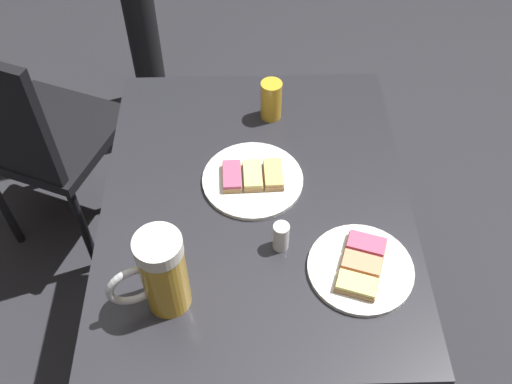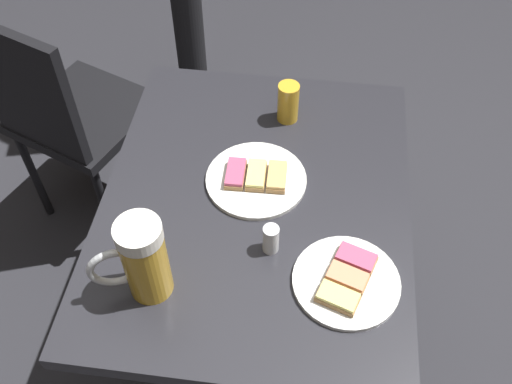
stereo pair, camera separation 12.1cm
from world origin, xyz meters
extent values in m
plane|color=#28282D|center=(0.00, 0.00, 0.00)|extent=(6.00, 6.00, 0.00)
cylinder|color=black|center=(0.00, 0.00, 0.01)|extent=(0.44, 0.44, 0.01)
cylinder|color=black|center=(0.00, 0.00, 0.38)|extent=(0.09, 0.09, 0.73)
cube|color=#232328|center=(0.00, 0.00, 0.75)|extent=(0.65, 0.82, 0.04)
cylinder|color=white|center=(0.01, -0.05, 0.77)|extent=(0.22, 0.22, 0.01)
cube|color=#9E7547|center=(0.05, -0.05, 0.78)|extent=(0.04, 0.08, 0.01)
cube|color=#BC4C70|center=(0.05, -0.05, 0.79)|extent=(0.04, 0.08, 0.01)
cube|color=#9E7547|center=(0.01, -0.05, 0.78)|extent=(0.04, 0.08, 0.01)
cube|color=#EFE07A|center=(0.01, -0.05, 0.79)|extent=(0.04, 0.08, 0.01)
cube|color=#9E7547|center=(-0.04, -0.05, 0.78)|extent=(0.04, 0.08, 0.01)
cube|color=#E5B266|center=(-0.04, -0.05, 0.79)|extent=(0.04, 0.08, 0.01)
cylinder|color=white|center=(-0.20, 0.19, 0.77)|extent=(0.21, 0.21, 0.01)
cube|color=#9E7547|center=(-0.21, 0.14, 0.78)|extent=(0.09, 0.07, 0.01)
cube|color=#BC4C70|center=(-0.21, 0.14, 0.79)|extent=(0.08, 0.06, 0.01)
cube|color=#9E7547|center=(-0.20, 0.19, 0.78)|extent=(0.09, 0.07, 0.01)
cube|color=#EA8E66|center=(-0.20, 0.19, 0.79)|extent=(0.08, 0.06, 0.01)
cube|color=#9E7547|center=(-0.18, 0.23, 0.78)|extent=(0.09, 0.07, 0.01)
cube|color=#EFE07A|center=(-0.18, 0.23, 0.79)|extent=(0.08, 0.06, 0.01)
cylinder|color=gold|center=(0.17, 0.24, 0.84)|extent=(0.08, 0.08, 0.16)
cylinder|color=white|center=(0.17, 0.24, 0.94)|extent=(0.08, 0.08, 0.03)
torus|color=silver|center=(0.22, 0.26, 0.85)|extent=(0.10, 0.05, 0.10)
cylinder|color=gold|center=(-0.04, -0.26, 0.81)|extent=(0.05, 0.05, 0.10)
cylinder|color=silver|center=(-0.05, 0.13, 0.80)|extent=(0.03, 0.03, 0.07)
cylinder|color=black|center=(0.42, -0.63, 0.21)|extent=(0.03, 0.03, 0.42)
cylinder|color=black|center=(0.72, -0.75, 0.21)|extent=(0.03, 0.03, 0.42)
cylinder|color=black|center=(0.54, -0.33, 0.21)|extent=(0.03, 0.03, 0.42)
cylinder|color=black|center=(0.84, -0.45, 0.21)|extent=(0.03, 0.03, 0.42)
cube|color=black|center=(0.63, -0.54, 0.44)|extent=(0.50, 0.50, 0.04)
cylinder|color=black|center=(0.38, -1.00, 0.42)|extent=(0.11, 0.11, 0.85)
cylinder|color=black|center=(0.43, -1.21, 0.42)|extent=(0.11, 0.11, 0.85)
camera|label=1|loc=(0.02, 0.78, 1.72)|focal=40.49mm
camera|label=2|loc=(-0.10, 0.77, 1.72)|focal=40.49mm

